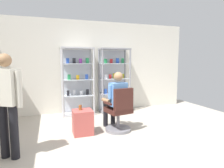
# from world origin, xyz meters

# --- Properties ---
(ground_plane) EXTENTS (7.20, 7.20, 0.00)m
(ground_plane) POSITION_xyz_m (0.00, 0.00, 0.00)
(ground_plane) COLOR #B2A899
(back_wall) EXTENTS (6.00, 0.10, 2.70)m
(back_wall) POSITION_xyz_m (0.00, 3.00, 1.35)
(back_wall) COLOR silver
(back_wall) RESTS_ON ground
(display_cabinet_left) EXTENTS (0.90, 0.45, 1.90)m
(display_cabinet_left) POSITION_xyz_m (-0.55, 2.76, 0.97)
(display_cabinet_left) COLOR #B7B7BC
(display_cabinet_left) RESTS_ON ground
(display_cabinet_right) EXTENTS (0.90, 0.45, 1.90)m
(display_cabinet_right) POSITION_xyz_m (0.55, 2.76, 0.96)
(display_cabinet_right) COLOR gray
(display_cabinet_right) RESTS_ON ground
(office_chair) EXTENTS (0.61, 0.57, 0.96)m
(office_chair) POSITION_xyz_m (0.09, 1.04, 0.39)
(office_chair) COLOR slate
(office_chair) RESTS_ON ground
(seated_shopkeeper) EXTENTS (0.54, 0.61, 1.29)m
(seated_shopkeeper) POSITION_xyz_m (0.06, 1.20, 0.71)
(seated_shopkeeper) COLOR black
(seated_shopkeeper) RESTS_ON ground
(storage_crate) EXTENTS (0.40, 0.39, 0.51)m
(storage_crate) POSITION_xyz_m (-0.69, 1.15, 0.25)
(storage_crate) COLOR #B24C47
(storage_crate) RESTS_ON ground
(tea_glass) EXTENTS (0.06, 0.06, 0.10)m
(tea_glass) POSITION_xyz_m (-0.73, 1.18, 0.56)
(tea_glass) COLOR brown
(tea_glass) RESTS_ON storage_crate
(standing_customer) EXTENTS (0.46, 0.37, 1.63)m
(standing_customer) POSITION_xyz_m (-1.94, 0.50, 0.93)
(standing_customer) COLOR black
(standing_customer) RESTS_ON ground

